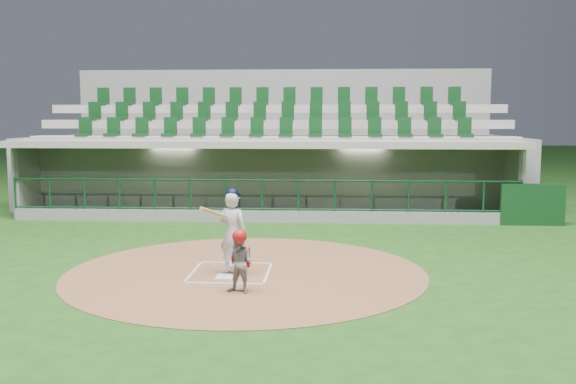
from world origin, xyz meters
TOP-DOWN VIEW (x-y plane):
  - ground at (0.00, 0.00)m, footprint 120.00×120.00m
  - dirt_circle at (0.30, -0.20)m, footprint 7.20×7.20m
  - home_plate at (0.00, -0.70)m, footprint 0.43×0.43m
  - batter_box_chalk at (0.00, -0.30)m, footprint 1.55×1.80m
  - dugout_structure at (0.14, 7.83)m, footprint 16.40×3.70m
  - seating_deck at (0.00, 10.91)m, footprint 17.00×6.72m
  - batter at (0.07, -0.43)m, footprint 0.89×0.93m
  - catcher at (0.39, -1.77)m, footprint 0.62×0.55m

SIDE VIEW (x-z plane):
  - ground at x=0.00m, z-range 0.00..0.00m
  - dirt_circle at x=0.30m, z-range 0.00..0.01m
  - batter_box_chalk at x=0.00m, z-range 0.01..0.02m
  - home_plate at x=0.00m, z-range 0.01..0.03m
  - catcher at x=0.39m, z-range 0.01..1.15m
  - batter at x=0.07m, z-range 0.02..1.73m
  - dugout_structure at x=0.14m, z-range -0.54..2.46m
  - seating_deck at x=0.00m, z-range -1.15..4.00m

